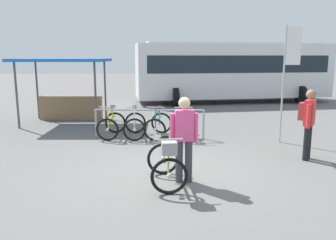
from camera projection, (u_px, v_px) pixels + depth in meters
ground_plane at (169, 171)px, 7.03m from camera, size 80.00×80.00×0.00m
bike_rack_rail at (149, 116)px, 9.72m from camera, size 3.21×0.14×0.88m
racked_bike_yellow at (112, 125)px, 9.99m from camera, size 0.73×1.14×0.97m
racked_bike_white at (135, 125)px, 9.97m from camera, size 0.74×1.14×0.97m
racked_bike_teal at (158, 125)px, 9.95m from camera, size 0.83×1.21×0.98m
racked_bike_orange at (182, 125)px, 9.93m from camera, size 0.74×1.16×0.98m
featured_bicycle at (166, 162)px, 6.19m from camera, size 0.78×1.22×0.97m
person_with_featured_bike at (184, 136)px, 6.28m from camera, size 0.53×0.23×1.64m
pedestrian_with_backpack at (308, 120)px, 7.69m from camera, size 0.44×0.47×1.64m
bus_distant at (232, 69)px, 17.50m from camera, size 10.27×4.45×3.08m
market_stall at (67, 84)px, 12.20m from camera, size 3.13×2.34×2.30m
banner_flag at (289, 62)px, 9.01m from camera, size 0.45×0.05×3.20m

